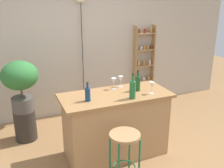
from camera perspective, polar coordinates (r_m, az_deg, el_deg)
The scene contains 13 objects.
ground at distance 3.80m, azimuth 2.60°, elevation -16.95°, with size 12.00×12.00×0.00m, color olive.
back_wall at distance 4.97m, azimuth -6.83°, elevation 9.31°, with size 6.40×0.10×2.80m, color #BCB2A3.
kitchen_counter at distance 3.78m, azimuth 0.76°, elevation -8.74°, with size 1.51×0.68×0.93m.
bar_stool at distance 3.23m, azimuth 2.74°, elevation -13.25°, with size 0.37×0.37×0.68m.
spice_shelf at distance 5.46m, azimuth 6.88°, elevation 4.02°, with size 0.43×0.13×1.64m.
plant_stool at distance 4.46m, azimuth -18.18°, elevation -8.38°, with size 0.34×0.34×0.50m, color #2D2823.
potted_plant at distance 4.18m, azimuth -19.22°, elevation 0.72°, with size 0.55×0.49×0.79m.
bottle_wine_red at distance 3.42m, azimuth 4.46°, elevation -1.13°, with size 0.08×0.08×0.34m.
bottle_olive_oil at distance 3.36m, azimuth -5.27°, elevation -2.16°, with size 0.07×0.07×0.25m.
bottle_spirits_clear at distance 3.71m, azimuth 5.54°, elevation 0.22°, with size 0.08×0.08×0.30m.
wine_glass_left at distance 3.62m, azimuth 8.63°, elevation -0.31°, with size 0.07×0.07×0.16m.
wine_glass_center at distance 3.75m, azimuth 0.38°, elevation 0.61°, with size 0.07×0.07×0.16m.
wine_glass_right at distance 3.84m, azimuth 1.90°, elevation 1.03°, with size 0.07×0.07×0.16m.
Camera 1 is at (-1.33, -2.77, 2.24)m, focal length 42.35 mm.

